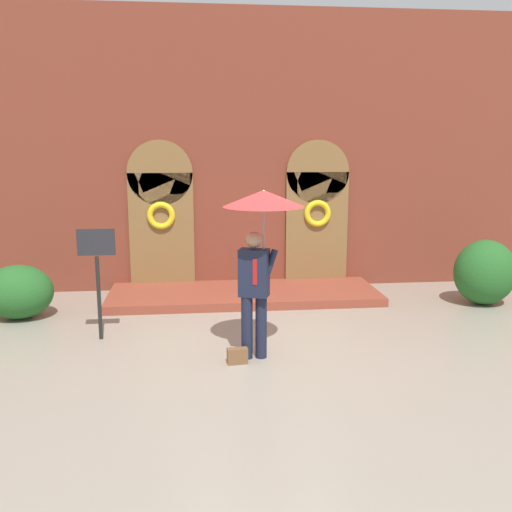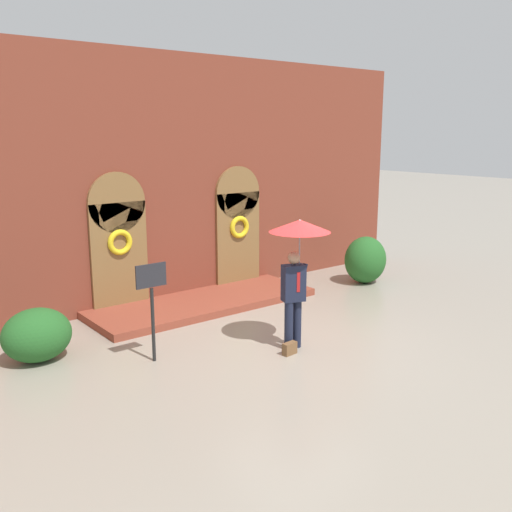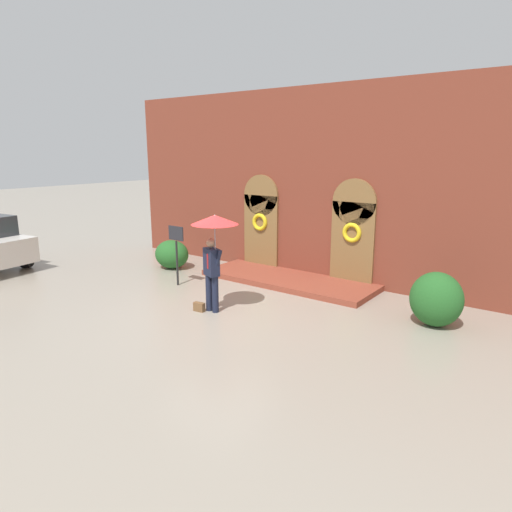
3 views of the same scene
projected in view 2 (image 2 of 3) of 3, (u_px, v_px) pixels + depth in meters
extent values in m
plane|color=gray|center=(295.00, 345.00, 10.58)|extent=(80.00, 80.00, 0.00)
cube|color=brown|center=(175.00, 179.00, 13.20)|extent=(14.00, 0.50, 5.60)
cube|color=brown|center=(120.00, 258.00, 12.35)|extent=(1.30, 0.08, 2.40)
cylinder|color=brown|center=(117.00, 203.00, 12.09)|extent=(1.30, 0.08, 1.30)
cube|color=brown|center=(238.00, 241.00, 14.29)|extent=(1.30, 0.08, 2.40)
cylinder|color=brown|center=(238.00, 193.00, 14.03)|extent=(1.30, 0.08, 1.30)
torus|color=yellow|center=(120.00, 242.00, 12.22)|extent=(0.56, 0.12, 0.56)
torus|color=yellow|center=(240.00, 227.00, 14.16)|extent=(0.56, 0.12, 0.56)
cube|color=brown|center=(204.00, 303.00, 12.90)|extent=(5.20, 1.80, 0.16)
cylinder|color=#191E33|center=(289.00, 326.00, 10.28)|extent=(0.16, 0.16, 0.90)
cylinder|color=#191E33|center=(297.00, 323.00, 10.40)|extent=(0.16, 0.16, 0.90)
cube|color=#191E33|center=(293.00, 283.00, 10.17)|extent=(0.46, 0.36, 0.66)
cube|color=#A51919|center=(298.00, 282.00, 10.06)|extent=(0.06, 0.03, 0.36)
sphere|color=#A87A5B|center=(294.00, 258.00, 10.07)|extent=(0.22, 0.22, 0.22)
cylinder|color=#191E33|center=(303.00, 276.00, 10.28)|extent=(0.22, 0.09, 0.46)
cylinder|color=gray|center=(299.00, 259.00, 10.16)|extent=(0.02, 0.02, 0.98)
cone|color=red|center=(300.00, 226.00, 10.03)|extent=(1.10, 1.10, 0.22)
cone|color=white|center=(300.00, 225.00, 10.03)|extent=(0.61, 0.61, 0.20)
cube|color=brown|center=(290.00, 348.00, 10.10)|extent=(0.29, 0.15, 0.22)
cylinder|color=black|center=(153.00, 325.00, 9.71)|extent=(0.06, 0.06, 1.30)
cube|color=#232328|center=(151.00, 276.00, 9.52)|extent=(0.56, 0.03, 0.40)
ellipsoid|color=#235B23|center=(37.00, 335.00, 9.75)|extent=(1.18, 0.99, 0.93)
ellipsoid|color=#235B23|center=(365.00, 260.00, 14.81)|extent=(1.15, 1.01, 1.22)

